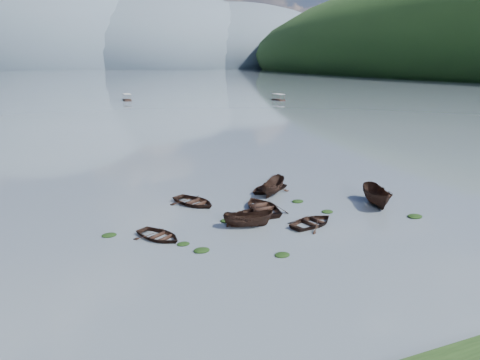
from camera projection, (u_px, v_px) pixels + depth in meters
name	position (u px, v px, depth m)	size (l,w,h in m)	color
ground_plane	(305.00, 253.00, 28.69)	(2400.00, 2400.00, 0.00)	slate
haze_mtn_b	(41.00, 68.00, 814.50)	(520.00, 520.00, 340.00)	#475666
haze_mtn_c	(146.00, 68.00, 884.99)	(520.00, 520.00, 260.00)	#475666
haze_mtn_d	(228.00, 67.00, 948.44)	(520.00, 520.00, 220.00)	#475666
rowboat_0	(159.00, 238.00, 31.13)	(2.73, 3.83, 0.79)	black
rowboat_1	(244.00, 219.00, 34.97)	(2.82, 3.95, 0.82)	black
rowboat_2	(248.00, 226.00, 33.34)	(1.46, 3.88, 1.50)	black
rowboat_3	(262.00, 210.00, 36.97)	(3.48, 4.88, 1.01)	black
rowboat_4	(312.00, 225.00, 33.66)	(2.92, 4.09, 0.85)	black
rowboat_5	(376.00, 205.00, 38.40)	(1.87, 4.97, 1.92)	black
rowboat_6	(194.00, 204.00, 38.48)	(3.18, 4.45, 0.92)	black
rowboat_7	(268.00, 191.00, 42.45)	(3.10, 4.34, 0.90)	black
rowboat_8	(273.00, 194.00, 41.63)	(1.64, 4.35, 1.68)	black
weed_clump_0	(202.00, 251.00, 29.00)	(1.12, 0.91, 0.24)	black
weed_clump_1	(183.00, 244.00, 30.05)	(0.92, 0.74, 0.20)	black
weed_clump_2	(282.00, 256.00, 28.33)	(1.05, 0.84, 0.23)	black
weed_clump_3	(327.00, 212.00, 36.47)	(1.02, 0.86, 0.23)	black
weed_clump_4	(415.00, 217.00, 35.34)	(1.29, 1.02, 0.27)	black
weed_clump_5	(109.00, 236.00, 31.54)	(1.09, 0.88, 0.23)	black
weed_clump_6	(226.00, 221.00, 34.43)	(0.99, 0.83, 0.21)	black
weed_clump_7	(298.00, 202.00, 39.14)	(1.10, 0.88, 0.24)	black
pontoon_centre	(127.00, 100.00, 140.69)	(2.23, 5.35, 2.05)	black
pontoon_right	(278.00, 100.00, 141.36)	(2.14, 5.15, 1.97)	black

